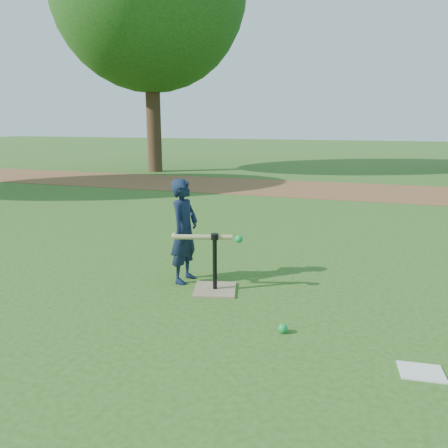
% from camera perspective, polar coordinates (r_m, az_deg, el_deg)
% --- Properties ---
extents(ground, '(80.00, 80.00, 0.00)m').
position_cam_1_polar(ground, '(4.52, 0.87, -9.20)').
color(ground, '#285116').
rests_on(ground, ground).
extents(dirt_strip, '(24.00, 3.00, 0.01)m').
position_cam_1_polar(dirt_strip, '(11.68, 12.14, 4.46)').
color(dirt_strip, brown).
rests_on(dirt_strip, ground).
extents(child, '(0.30, 0.43, 1.14)m').
position_cam_1_polar(child, '(4.75, -5.21, -0.93)').
color(child, '#101B31').
rests_on(child, ground).
extents(wiffle_ball_ground, '(0.08, 0.08, 0.08)m').
position_cam_1_polar(wiffle_ball_ground, '(3.78, 7.70, -13.36)').
color(wiffle_ball_ground, '#0D963E').
rests_on(wiffle_ball_ground, ground).
extents(clipboard, '(0.32, 0.26, 0.01)m').
position_cam_1_polar(clipboard, '(3.53, 24.38, -17.19)').
color(clipboard, silver).
rests_on(clipboard, ground).
extents(batting_tee, '(0.53, 0.53, 0.61)m').
position_cam_1_polar(batting_tee, '(4.59, -1.20, -7.40)').
color(batting_tee, '#8B7B58').
rests_on(batting_tee, ground).
extents(swing_action, '(0.73, 0.23, 0.08)m').
position_cam_1_polar(swing_action, '(4.46, -2.18, -1.75)').
color(swing_action, tan).
rests_on(swing_action, ground).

